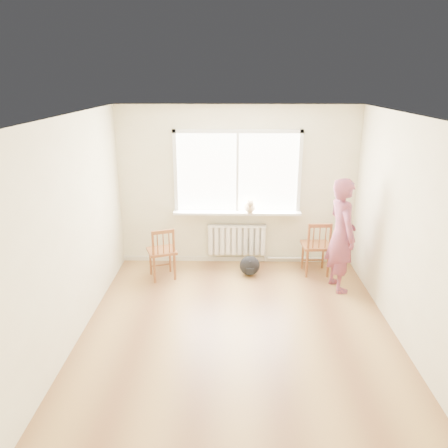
{
  "coord_description": "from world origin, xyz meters",
  "views": [
    {
      "loc": [
        -0.09,
        -4.92,
        3.1
      ],
      "look_at": [
        -0.2,
        1.2,
        1.04
      ],
      "focal_mm": 35.0,
      "sensor_mm": 36.0,
      "label": 1
    }
  ],
  "objects_px": {
    "chair_left": "(162,253)",
    "person": "(341,235)",
    "chair_right": "(317,248)",
    "backpack": "(250,266)",
    "cat": "(250,207)"
  },
  "relations": [
    {
      "from": "chair_left",
      "to": "cat",
      "type": "distance_m",
      "value": 1.63
    },
    {
      "from": "chair_left",
      "to": "person",
      "type": "relative_size",
      "value": 0.5
    },
    {
      "from": "cat",
      "to": "person",
      "type": "bearing_deg",
      "value": -32.8
    },
    {
      "from": "chair_left",
      "to": "chair_right",
      "type": "bearing_deg",
      "value": 164.17
    },
    {
      "from": "cat",
      "to": "backpack",
      "type": "xyz_separation_m",
      "value": [
        -0.0,
        -0.39,
        -0.89
      ]
    },
    {
      "from": "cat",
      "to": "backpack",
      "type": "relative_size",
      "value": 1.22
    },
    {
      "from": "chair_right",
      "to": "backpack",
      "type": "distance_m",
      "value": 1.13
    },
    {
      "from": "chair_right",
      "to": "backpack",
      "type": "bearing_deg",
      "value": 0.41
    },
    {
      "from": "chair_right",
      "to": "person",
      "type": "bearing_deg",
      "value": 113.87
    },
    {
      "from": "person",
      "to": "cat",
      "type": "height_order",
      "value": "person"
    },
    {
      "from": "chair_right",
      "to": "cat",
      "type": "bearing_deg",
      "value": -19.56
    },
    {
      "from": "chair_left",
      "to": "cat",
      "type": "bearing_deg",
      "value": -179.54
    },
    {
      "from": "chair_left",
      "to": "person",
      "type": "height_order",
      "value": "person"
    },
    {
      "from": "chair_right",
      "to": "person",
      "type": "distance_m",
      "value": 0.69
    },
    {
      "from": "person",
      "to": "backpack",
      "type": "xyz_separation_m",
      "value": [
        -1.34,
        0.44,
        -0.7
      ]
    }
  ]
}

